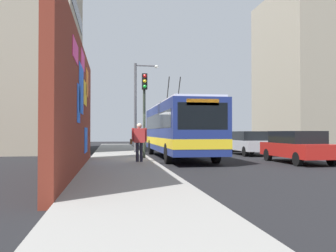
% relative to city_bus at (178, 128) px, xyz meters
% --- Properties ---
extents(ground_plane, '(80.00, 80.00, 0.00)m').
position_rel_city_bus_xyz_m(ground_plane, '(-2.46, 1.80, -1.78)').
color(ground_plane, black).
extents(sidewalk_slab, '(48.00, 3.20, 0.15)m').
position_rel_city_bus_xyz_m(sidewalk_slab, '(-2.46, 3.40, -1.70)').
color(sidewalk_slab, gray).
rests_on(sidewalk_slab, ground_plane).
extents(graffiti_wall, '(12.62, 0.32, 4.92)m').
position_rel_city_bus_xyz_m(graffiti_wall, '(-7.14, 5.15, 0.69)').
color(graffiti_wall, maroon).
rests_on(graffiti_wall, ground_plane).
extents(building_far_left, '(10.19, 9.01, 15.19)m').
position_rel_city_bus_xyz_m(building_far_left, '(8.05, 11.00, 5.82)').
color(building_far_left, '#9E937F').
rests_on(building_far_left, ground_plane).
extents(building_far_right, '(9.68, 9.50, 14.06)m').
position_rel_city_bus_xyz_m(building_far_right, '(9.68, -15.20, 5.26)').
color(building_far_right, '#9E937F').
rests_on(building_far_right, ground_plane).
extents(city_bus, '(11.58, 2.65, 4.97)m').
position_rel_city_bus_xyz_m(city_bus, '(0.00, 0.00, 0.00)').
color(city_bus, navy).
rests_on(city_bus, ground_plane).
extents(parked_car_red, '(4.69, 1.90, 1.58)m').
position_rel_city_bus_xyz_m(parked_car_red, '(-4.20, -5.20, -0.94)').
color(parked_car_red, '#B21E19').
rests_on(parked_car_red, ground_plane).
extents(parked_car_silver, '(4.39, 1.83, 1.58)m').
position_rel_city_bus_xyz_m(parked_car_silver, '(2.13, -5.20, -0.94)').
color(parked_car_silver, '#B7B7BC').
rests_on(parked_car_silver, ground_plane).
extents(parked_car_dark_gray, '(4.90, 1.92, 1.58)m').
position_rel_city_bus_xyz_m(parked_car_dark_gray, '(7.84, -5.20, -0.94)').
color(parked_car_dark_gray, '#38383D').
rests_on(parked_car_dark_gray, ground_plane).
extents(pedestrian_at_curb, '(0.24, 0.78, 1.79)m').
position_rel_city_bus_xyz_m(pedestrian_at_curb, '(-4.00, 2.60, -0.56)').
color(pedestrian_at_curb, '#1E1E2D').
rests_on(pedestrian_at_curb, sidewalk_slab).
extents(traffic_light, '(0.49, 0.28, 4.50)m').
position_rel_city_bus_xyz_m(traffic_light, '(-1.77, 2.15, 1.38)').
color(traffic_light, '#2D382D').
rests_on(traffic_light, sidewalk_slab).
extents(street_lamp, '(0.44, 1.69, 6.11)m').
position_rel_city_bus_xyz_m(street_lamp, '(3.91, 2.05, 1.91)').
color(street_lamp, '#4C4C51').
rests_on(street_lamp, sidewalk_slab).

